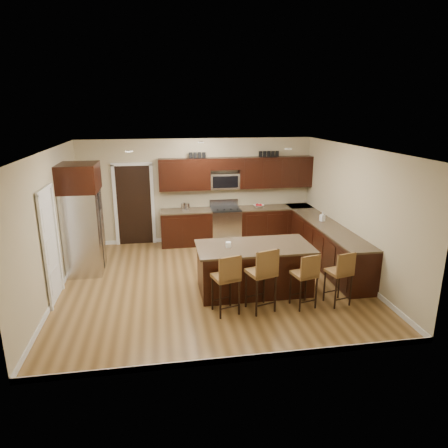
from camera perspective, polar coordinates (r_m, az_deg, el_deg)
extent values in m
plane|color=olive|center=(8.29, -1.67, -8.23)|extent=(6.00, 6.00, 0.00)
plane|color=silver|center=(7.58, -1.84, 10.68)|extent=(6.00, 6.00, 0.00)
plane|color=#BDAF88|center=(10.49, -3.75, 4.74)|extent=(6.00, 0.00, 6.00)
plane|color=#BDAF88|center=(8.03, -23.50, -0.19)|extent=(0.00, 5.50, 5.50)
plane|color=#BDAF88|center=(8.73, 18.17, 1.60)|extent=(0.00, 5.50, 5.50)
cube|color=black|center=(10.39, -5.41, -0.58)|extent=(1.30, 0.60, 0.88)
cube|color=black|center=(10.80, 7.28, 0.01)|extent=(1.94, 0.60, 0.88)
cube|color=black|center=(9.27, 14.70, -3.17)|extent=(0.60, 3.35, 0.88)
cube|color=brown|center=(10.27, -5.48, 1.87)|extent=(1.30, 0.63, 0.04)
cube|color=brown|center=(10.69, 7.36, 2.38)|extent=(1.94, 0.63, 0.04)
cube|color=brown|center=(9.13, 14.91, -0.44)|extent=(0.63, 3.35, 0.04)
cube|color=black|center=(10.22, -5.67, 7.06)|extent=(1.30, 0.33, 0.80)
cube|color=black|center=(10.63, 7.34, 7.37)|extent=(1.94, 0.33, 0.80)
cube|color=black|center=(10.30, 0.08, 8.62)|extent=(0.76, 0.33, 0.30)
cube|color=silver|center=(10.50, 0.20, -0.27)|extent=(0.76, 0.64, 0.90)
cube|color=black|center=(10.38, 0.20, 2.16)|extent=(0.76, 0.60, 0.03)
cube|color=black|center=(10.22, 0.47, -0.74)|extent=(0.65, 0.01, 0.45)
cube|color=silver|center=(10.62, -0.04, 3.09)|extent=(0.76, 0.05, 0.18)
cube|color=silver|center=(10.38, 0.06, 6.17)|extent=(0.76, 0.31, 0.40)
cube|color=black|center=(10.52, -12.70, 2.62)|extent=(0.85, 0.03, 2.06)
cube|color=white|center=(7.84, -23.59, -3.11)|extent=(0.03, 0.80, 2.04)
cube|color=black|center=(7.78, 4.27, -6.44)|extent=(2.09, 1.05, 0.88)
cube|color=brown|center=(7.61, 4.34, -3.25)|extent=(2.19, 1.16, 0.04)
cube|color=black|center=(7.94, 4.21, -9.08)|extent=(2.01, 0.97, 0.09)
cube|color=olive|center=(6.86, 0.22, -7.60)|extent=(0.50, 0.50, 0.06)
cube|color=olive|center=(6.62, 0.90, -6.49)|extent=(0.40, 0.14, 0.44)
cylinder|color=black|center=(6.83, -1.01, -10.92)|extent=(0.03, 0.03, 0.63)
cylinder|color=black|center=(6.88, 1.93, -10.71)|extent=(0.03, 0.03, 0.63)
cylinder|color=black|center=(7.14, -1.42, -9.66)|extent=(0.03, 0.03, 0.63)
cylinder|color=black|center=(7.19, 1.38, -9.46)|extent=(0.03, 0.03, 0.63)
cube|color=olive|center=(6.97, 5.31, -6.89)|extent=(0.54, 0.54, 0.06)
cube|color=olive|center=(6.72, 6.23, -5.68)|extent=(0.43, 0.16, 0.47)
cylinder|color=black|center=(6.91, 4.09, -10.41)|extent=(0.04, 0.04, 0.67)
cylinder|color=black|center=(7.00, 7.12, -10.14)|extent=(0.04, 0.04, 0.67)
cylinder|color=black|center=(7.24, 3.41, -9.11)|extent=(0.04, 0.04, 0.67)
cylinder|color=black|center=(7.33, 6.30, -8.87)|extent=(0.04, 0.04, 0.67)
cube|color=olive|center=(7.23, 11.38, -7.04)|extent=(0.46, 0.46, 0.05)
cube|color=olive|center=(7.02, 12.24, -6.04)|extent=(0.38, 0.12, 0.41)
cylinder|color=black|center=(7.17, 10.45, -10.02)|extent=(0.03, 0.03, 0.59)
cylinder|color=black|center=(7.28, 12.91, -9.75)|extent=(0.03, 0.03, 0.59)
cylinder|color=black|center=(7.44, 9.61, -8.94)|extent=(0.03, 0.03, 0.59)
cylinder|color=black|center=(7.55, 11.98, -8.70)|extent=(0.03, 0.03, 0.59)
cube|color=silver|center=(9.01, -19.37, -1.12)|extent=(0.72, 0.89, 1.78)
cube|color=black|center=(8.95, -17.08, -1.02)|extent=(0.01, 0.02, 1.69)
cylinder|color=silver|center=(8.84, -17.02, -0.61)|extent=(0.02, 0.02, 0.79)
cylinder|color=silver|center=(9.00, -16.90, -0.32)|extent=(0.02, 0.02, 0.79)
cube|color=black|center=(8.75, -20.09, 6.25)|extent=(0.78, 0.95, 0.57)
cube|color=brown|center=(9.91, 2.36, -4.01)|extent=(1.16, 0.98, 0.01)
imported|color=silver|center=(10.55, 4.98, 2.57)|extent=(0.29, 0.29, 0.07)
imported|color=#B2B2B2|center=(9.49, 13.88, 1.06)|extent=(0.12, 0.13, 0.22)
cylinder|color=silver|center=(10.24, -5.83, 2.49)|extent=(0.12, 0.12, 0.19)
cylinder|color=silver|center=(10.25, -5.23, 2.47)|extent=(0.11, 0.11, 0.17)
cylinder|color=white|center=(7.49, 0.63, -2.96)|extent=(0.10, 0.10, 0.10)
cube|color=olive|center=(7.47, 16.08, -6.58)|extent=(0.46, 0.46, 0.05)
cube|color=olive|center=(7.28, 17.04, -5.59)|extent=(0.38, 0.12, 0.41)
cylinder|color=black|center=(7.40, 15.26, -9.47)|extent=(0.03, 0.03, 0.59)
cylinder|color=black|center=(7.54, 17.55, -9.19)|extent=(0.03, 0.03, 0.59)
cylinder|color=black|center=(7.67, 14.26, -8.46)|extent=(0.03, 0.03, 0.59)
cylinder|color=black|center=(7.80, 16.49, -8.21)|extent=(0.03, 0.03, 0.59)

